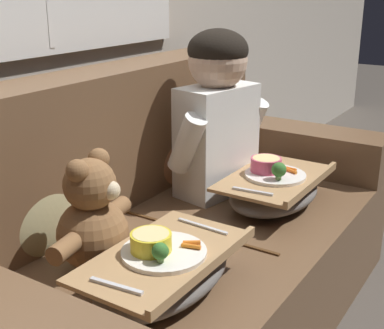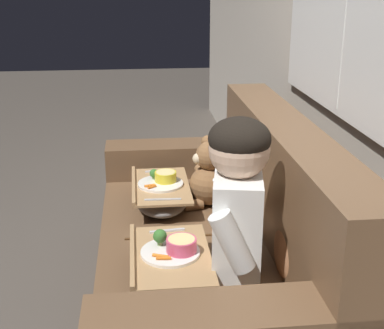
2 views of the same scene
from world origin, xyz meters
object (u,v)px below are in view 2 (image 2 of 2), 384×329
lap_tray_child (171,265)px  lap_tray_teddy (161,194)px  teddy_bear (210,177)px  throw_pillow_behind_child (293,238)px  couch (221,252)px  throw_pillow_behind_teddy (253,174)px  child_figure (238,193)px

lap_tray_child → lap_tray_teddy: lap_tray_child is taller
teddy_bear → lap_tray_teddy: teddy_bear is taller
teddy_bear → lap_tray_child: bearing=-19.3°
throw_pillow_behind_child → couch: bearing=-148.4°
throw_pillow_behind_teddy → child_figure: size_ratio=0.55×
couch → throw_pillow_behind_teddy: (-0.35, 0.21, 0.24)m
couch → child_figure: bearing=-0.6°
couch → throw_pillow_behind_child: couch is taller
lap_tray_teddy → throw_pillow_behind_teddy: bearing=89.9°
couch → throw_pillow_behind_child: (0.35, 0.21, 0.24)m
throw_pillow_behind_child → child_figure: (-0.00, -0.22, 0.19)m
throw_pillow_behind_child → child_figure: child_figure is taller
throw_pillow_behind_child → throw_pillow_behind_teddy: bearing=180.0°
throw_pillow_behind_child → lap_tray_child: throw_pillow_behind_child is taller
couch → lap_tray_teddy: size_ratio=3.74×
teddy_bear → throw_pillow_behind_child: bearing=17.7°
child_figure → lap_tray_teddy: size_ratio=1.28×
throw_pillow_behind_child → lap_tray_child: (-0.00, -0.47, -0.09)m
throw_pillow_behind_child → lap_tray_teddy: size_ratio=0.68×
couch → lap_tray_teddy: 0.46m
child_figure → throw_pillow_behind_teddy: bearing=162.6°
child_figure → lap_tray_teddy: child_figure is taller
throw_pillow_behind_teddy → child_figure: bearing=-17.4°
throw_pillow_behind_child → teddy_bear: (-0.70, -0.22, -0.01)m
throw_pillow_behind_child → throw_pillow_behind_teddy: (-0.70, 0.00, 0.00)m
throw_pillow_behind_child → lap_tray_teddy: (-0.70, -0.47, -0.09)m
throw_pillow_behind_child → child_figure: 0.29m
throw_pillow_behind_teddy → child_figure: 0.76m
child_figure → lap_tray_teddy: bearing=-160.4°
lap_tray_child → lap_tray_teddy: size_ratio=0.96×
couch → throw_pillow_behind_teddy: bearing=148.4°
couch → lap_tray_teddy: bearing=-144.2°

